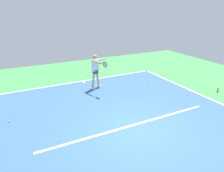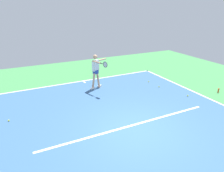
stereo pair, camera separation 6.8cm
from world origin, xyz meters
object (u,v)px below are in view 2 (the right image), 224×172
object	(u,v)px
tennis_player	(96,69)
tennis_ball_near_player	(9,121)
water_bottle	(218,90)
tennis_ball_by_sideline	(149,82)
tennis_ball_far_corner	(159,87)
tennis_ball_near_service_line	(188,96)

from	to	relation	value
tennis_player	tennis_ball_near_player	bearing A→B (deg)	2.20
tennis_ball_near_player	water_bottle	bearing A→B (deg)	170.39
tennis_ball_by_sideline	tennis_ball_far_corner	bearing A→B (deg)	92.05
tennis_ball_far_corner	water_bottle	bearing A→B (deg)	139.33
tennis_ball_near_service_line	tennis_ball_far_corner	bearing A→B (deg)	-72.47
tennis_ball_far_corner	tennis_ball_near_player	size ratio (longest dim) A/B	1.00
tennis_player	tennis_ball_by_sideline	world-z (taller)	tennis_player
tennis_ball_near_service_line	tennis_ball_near_player	size ratio (longest dim) A/B	1.00
tennis_ball_far_corner	tennis_ball_near_service_line	bearing A→B (deg)	107.53
tennis_ball_by_sideline	tennis_ball_far_corner	world-z (taller)	same
tennis_player	tennis_ball_far_corner	bearing A→B (deg)	136.05
tennis_ball_by_sideline	tennis_player	bearing A→B (deg)	-9.46
tennis_ball_by_sideline	water_bottle	world-z (taller)	water_bottle
tennis_ball_by_sideline	tennis_ball_near_service_line	bearing A→B (deg)	102.08
tennis_player	tennis_ball_near_player	world-z (taller)	tennis_player
tennis_ball_far_corner	water_bottle	xyz separation A→B (m)	(-2.26, 1.94, 0.08)
tennis_ball_far_corner	tennis_ball_near_player	distance (m)	7.47
tennis_ball_near_player	water_bottle	size ratio (longest dim) A/B	0.30
tennis_ball_near_player	tennis_ball_far_corner	bearing A→B (deg)	-177.75
tennis_ball_near_service_line	tennis_ball_near_player	distance (m)	8.07
tennis_ball_by_sideline	tennis_ball_near_player	size ratio (longest dim) A/B	1.00
tennis_ball_by_sideline	tennis_ball_near_service_line	distance (m)	2.57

